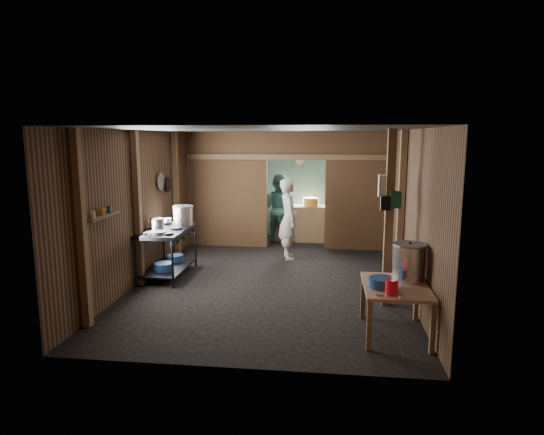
# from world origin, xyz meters

# --- Properties ---
(floor) EXTENTS (4.50, 7.00, 0.00)m
(floor) POSITION_xyz_m (0.00, 0.00, 0.00)
(floor) COLOR black
(floor) RESTS_ON ground
(ceiling) EXTENTS (4.50, 7.00, 0.00)m
(ceiling) POSITION_xyz_m (0.00, 0.00, 2.60)
(ceiling) COLOR #4F4B47
(ceiling) RESTS_ON ground
(wall_back) EXTENTS (4.50, 0.00, 2.60)m
(wall_back) POSITION_xyz_m (0.00, 3.50, 1.30)
(wall_back) COLOR brown
(wall_back) RESTS_ON ground
(wall_front) EXTENTS (4.50, 0.00, 2.60)m
(wall_front) POSITION_xyz_m (0.00, -3.50, 1.30)
(wall_front) COLOR brown
(wall_front) RESTS_ON ground
(wall_left) EXTENTS (0.00, 7.00, 2.60)m
(wall_left) POSITION_xyz_m (-2.25, 0.00, 1.30)
(wall_left) COLOR brown
(wall_left) RESTS_ON ground
(wall_right) EXTENTS (0.00, 7.00, 2.60)m
(wall_right) POSITION_xyz_m (2.25, 0.00, 1.30)
(wall_right) COLOR brown
(wall_right) RESTS_ON ground
(partition_left) EXTENTS (1.85, 0.10, 2.60)m
(partition_left) POSITION_xyz_m (-1.32, 2.20, 1.30)
(partition_left) COLOR brown
(partition_left) RESTS_ON floor
(partition_right) EXTENTS (1.35, 0.10, 2.60)m
(partition_right) POSITION_xyz_m (1.57, 2.20, 1.30)
(partition_right) COLOR brown
(partition_right) RESTS_ON floor
(partition_header) EXTENTS (1.30, 0.10, 0.60)m
(partition_header) POSITION_xyz_m (0.25, 2.20, 2.30)
(partition_header) COLOR brown
(partition_header) RESTS_ON wall_back
(turquoise_panel) EXTENTS (4.40, 0.06, 2.50)m
(turquoise_panel) POSITION_xyz_m (0.00, 3.44, 1.25)
(turquoise_panel) COLOR #72BFC2
(turquoise_panel) RESTS_ON wall_back
(back_counter) EXTENTS (1.20, 0.50, 0.85)m
(back_counter) POSITION_xyz_m (0.30, 2.95, 0.42)
(back_counter) COLOR brown
(back_counter) RESTS_ON floor
(wall_clock) EXTENTS (0.20, 0.03, 0.20)m
(wall_clock) POSITION_xyz_m (0.25, 3.40, 1.90)
(wall_clock) COLOR silver
(wall_clock) RESTS_ON wall_back
(post_left_a) EXTENTS (0.10, 0.12, 2.60)m
(post_left_a) POSITION_xyz_m (-2.18, -2.60, 1.30)
(post_left_a) COLOR brown
(post_left_a) RESTS_ON floor
(post_left_b) EXTENTS (0.10, 0.12, 2.60)m
(post_left_b) POSITION_xyz_m (-2.18, -0.80, 1.30)
(post_left_b) COLOR brown
(post_left_b) RESTS_ON floor
(post_left_c) EXTENTS (0.10, 0.12, 2.60)m
(post_left_c) POSITION_xyz_m (-2.18, 1.20, 1.30)
(post_left_c) COLOR brown
(post_left_c) RESTS_ON floor
(post_right) EXTENTS (0.10, 0.12, 2.60)m
(post_right) POSITION_xyz_m (2.18, -0.20, 1.30)
(post_right) COLOR brown
(post_right) RESTS_ON floor
(post_free) EXTENTS (0.12, 0.12, 2.60)m
(post_free) POSITION_xyz_m (1.85, -1.30, 1.30)
(post_free) COLOR brown
(post_free) RESTS_ON floor
(cross_beam) EXTENTS (4.40, 0.12, 0.12)m
(cross_beam) POSITION_xyz_m (0.00, 2.15, 2.05)
(cross_beam) COLOR brown
(cross_beam) RESTS_ON wall_left
(pan_lid_big) EXTENTS (0.03, 0.34, 0.34)m
(pan_lid_big) POSITION_xyz_m (-2.21, 0.40, 1.65)
(pan_lid_big) COLOR gray
(pan_lid_big) RESTS_ON wall_left
(pan_lid_small) EXTENTS (0.03, 0.30, 0.30)m
(pan_lid_small) POSITION_xyz_m (-2.21, 0.80, 1.55)
(pan_lid_small) COLOR black
(pan_lid_small) RESTS_ON wall_left
(wall_shelf) EXTENTS (0.14, 0.80, 0.03)m
(wall_shelf) POSITION_xyz_m (-2.15, -2.10, 1.40)
(wall_shelf) COLOR brown
(wall_shelf) RESTS_ON wall_left
(jar_white) EXTENTS (0.07, 0.07, 0.10)m
(jar_white) POSITION_xyz_m (-2.15, -2.35, 1.47)
(jar_white) COLOR silver
(jar_white) RESTS_ON wall_shelf
(jar_yellow) EXTENTS (0.08, 0.08, 0.10)m
(jar_yellow) POSITION_xyz_m (-2.15, -2.10, 1.47)
(jar_yellow) COLOR orange
(jar_yellow) RESTS_ON wall_shelf
(jar_green) EXTENTS (0.06, 0.06, 0.10)m
(jar_green) POSITION_xyz_m (-2.15, -1.88, 1.47)
(jar_green) COLOR #174D31
(jar_green) RESTS_ON wall_shelf
(bag_white) EXTENTS (0.22, 0.15, 0.32)m
(bag_white) POSITION_xyz_m (1.80, -1.22, 1.78)
(bag_white) COLOR silver
(bag_white) RESTS_ON post_free
(bag_green) EXTENTS (0.16, 0.12, 0.24)m
(bag_green) POSITION_xyz_m (1.92, -1.36, 1.60)
(bag_green) COLOR #174D31
(bag_green) RESTS_ON post_free
(bag_black) EXTENTS (0.14, 0.10, 0.20)m
(bag_black) POSITION_xyz_m (1.78, -1.38, 1.55)
(bag_black) COLOR black
(bag_black) RESTS_ON post_free
(gas_range) EXTENTS (0.76, 1.47, 0.87)m
(gas_range) POSITION_xyz_m (-1.88, -0.27, 0.43)
(gas_range) COLOR black
(gas_range) RESTS_ON floor
(prep_table) EXTENTS (0.80, 1.10, 0.65)m
(prep_table) POSITION_xyz_m (1.83, -2.38, 0.33)
(prep_table) COLOR tan
(prep_table) RESTS_ON floor
(stove_pot_large) EXTENTS (0.39, 0.39, 0.38)m
(stove_pot_large) POSITION_xyz_m (-1.71, 0.16, 1.04)
(stove_pot_large) COLOR silver
(stove_pot_large) RESTS_ON gas_range
(stove_pot_med) EXTENTS (0.27, 0.27, 0.21)m
(stove_pot_med) POSITION_xyz_m (-2.05, -0.30, 0.95)
(stove_pot_med) COLOR silver
(stove_pot_med) RESTS_ON gas_range
(stove_saucepan) EXTENTS (0.17, 0.17, 0.10)m
(stove_saucepan) POSITION_xyz_m (-2.05, 0.26, 0.92)
(stove_saucepan) COLOR silver
(stove_saucepan) RESTS_ON gas_range
(frying_pan) EXTENTS (0.39, 0.55, 0.07)m
(frying_pan) POSITION_xyz_m (-1.88, -0.72, 0.89)
(frying_pan) COLOR gray
(frying_pan) RESTS_ON gas_range
(blue_tub_front) EXTENTS (0.33, 0.33, 0.14)m
(blue_tub_front) POSITION_xyz_m (-1.88, -0.50, 0.24)
(blue_tub_front) COLOR navy
(blue_tub_front) RESTS_ON gas_range
(blue_tub_back) EXTENTS (0.30, 0.30, 0.12)m
(blue_tub_back) POSITION_xyz_m (-1.88, 0.12, 0.23)
(blue_tub_back) COLOR navy
(blue_tub_back) RESTS_ON gas_range
(stock_pot) EXTENTS (0.55, 0.55, 0.50)m
(stock_pot) POSITION_xyz_m (2.02, -2.14, 0.88)
(stock_pot) COLOR silver
(stock_pot) RESTS_ON prep_table
(wash_basin) EXTENTS (0.36, 0.36, 0.12)m
(wash_basin) POSITION_xyz_m (1.65, -2.49, 0.71)
(wash_basin) COLOR navy
(wash_basin) RESTS_ON prep_table
(pink_bucket) EXTENTS (0.20, 0.20, 0.18)m
(pink_bucket) POSITION_xyz_m (1.73, -2.74, 0.74)
(pink_bucket) COLOR #F9132A
(pink_bucket) RESTS_ON prep_table
(knife) EXTENTS (0.30, 0.10, 0.01)m
(knife) POSITION_xyz_m (1.69, -2.84, 0.66)
(knife) COLOR silver
(knife) RESTS_ON prep_table
(yellow_tub) EXTENTS (0.36, 0.36, 0.20)m
(yellow_tub) POSITION_xyz_m (0.55, 2.95, 0.95)
(yellow_tub) COLOR orange
(yellow_tub) RESTS_ON back_counter
(red_cup) EXTENTS (0.11, 0.11, 0.13)m
(red_cup) POSITION_xyz_m (-0.05, 2.95, 0.91)
(red_cup) COLOR #990002
(red_cup) RESTS_ON back_counter
(cook) EXTENTS (0.54, 0.69, 1.66)m
(cook) POSITION_xyz_m (0.17, 1.23, 0.83)
(cook) COLOR silver
(cook) RESTS_ON floor
(worker_back) EXTENTS (0.96, 0.87, 1.62)m
(worker_back) POSITION_xyz_m (-0.21, 2.78, 0.81)
(worker_back) COLOR #447C79
(worker_back) RESTS_ON floor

